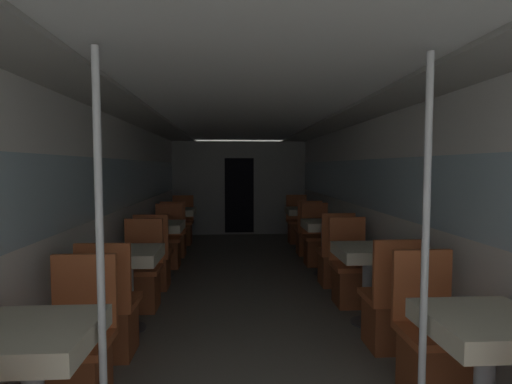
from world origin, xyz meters
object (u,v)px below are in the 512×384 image
at_px(dining_table_right_1, 368,258).
at_px(chair_right_near_1, 390,314).
at_px(dining_table_right_2, 325,229).
at_px(dining_table_left_0, 32,350).
at_px(support_pole_left_0, 100,267).
at_px(chair_right_far_0, 431,353).
at_px(support_pole_right_0, 425,262).
at_px(dining_table_left_1, 128,262).
at_px(chair_left_near_3, 174,239).
at_px(chair_left_near_1, 111,321).
at_px(chair_left_far_2, 168,248).
at_px(chair_left_far_0, 77,364).
at_px(dining_table_left_2, 161,231).
at_px(chair_left_near_2, 154,265).
at_px(chair_left_far_1, 141,282).
at_px(chair_right_near_2, 335,263).
at_px(dining_table_left_3, 178,215).
at_px(chair_right_far_1, 351,278).
at_px(chair_right_near_3, 308,238).
at_px(dining_table_right_3, 302,214).
at_px(dining_table_right_0, 486,337).
at_px(chair_right_far_3, 297,228).
at_px(chair_left_far_3, 182,229).
at_px(chair_right_far_2, 316,246).

xyz_separation_m(dining_table_right_1, chair_right_near_1, (-0.00, -0.54, -0.34)).
bearing_deg(chair_right_near_1, dining_table_right_2, 90.00).
height_order(dining_table_left_0, support_pole_left_0, support_pole_left_0).
distance_m(support_pole_left_0, chair_right_far_0, 2.13).
distance_m(dining_table_left_0, support_pole_right_0, 1.96).
relative_size(dining_table_left_0, chair_right_far_0, 0.80).
height_order(dining_table_left_1, dining_table_right_2, same).
bearing_deg(chair_left_near_3, chair_left_near_1, -90.00).
xyz_separation_m(dining_table_left_0, chair_left_far_2, (0.00, 4.06, -0.34)).
height_order(chair_left_far_0, chair_left_far_2, same).
relative_size(dining_table_left_2, chair_left_near_2, 0.80).
xyz_separation_m(chair_left_far_1, chair_right_near_2, (2.25, 0.69, 0.00)).
bearing_deg(dining_table_right_1, dining_table_left_3, 122.57).
relative_size(chair_left_near_2, chair_right_far_0, 1.00).
bearing_deg(dining_table_left_1, chair_right_near_1, -13.41).
height_order(support_pole_left_0, dining_table_right_2, support_pole_left_0).
relative_size(dining_table_left_1, chair_left_far_2, 0.80).
relative_size(chair_left_near_3, chair_right_far_0, 1.00).
bearing_deg(chair_left_near_3, chair_left_near_2, -90.00).
height_order(support_pole_left_0, chair_left_near_3, support_pole_left_0).
distance_m(chair_left_near_1, chair_right_far_1, 2.49).
distance_m(dining_table_left_0, chair_right_near_3, 5.27).
bearing_deg(dining_table_right_2, chair_left_near_1, -134.40).
bearing_deg(chair_left_near_3, chair_left_far_1, -90.00).
relative_size(chair_left_near_2, dining_table_right_3, 1.26).
bearing_deg(dining_table_right_3, chair_left_near_2, -134.40).
xyz_separation_m(dining_table_left_0, dining_table_left_3, (0.00, 5.29, 0.00)).
height_order(dining_table_left_2, chair_right_far_1, chair_right_far_1).
bearing_deg(dining_table_right_0, chair_right_near_1, 90.00).
xyz_separation_m(dining_table_left_1, dining_table_right_1, (2.25, 0.00, 0.00)).
height_order(chair_left_far_0, dining_table_right_1, chair_left_far_0).
xyz_separation_m(chair_left_far_2, dining_table_right_0, (2.25, -4.06, 0.34)).
height_order(chair_right_far_1, chair_right_far_3, same).
relative_size(chair_left_far_0, support_pole_left_0, 0.46).
bearing_deg(chair_left_near_2, support_pole_right_0, -57.28).
bearing_deg(chair_left_far_2, chair_right_far_0, 122.57).
bearing_deg(chair_left_far_0, chair_right_near_3, -118.11).
distance_m(dining_table_left_2, chair_right_near_3, 2.59).
xyz_separation_m(dining_table_left_0, chair_right_near_1, (2.25, 1.23, -0.34)).
bearing_deg(dining_table_right_1, chair_right_near_1, -90.00).
bearing_deg(dining_table_right_3, dining_table_left_0, -113.07).
height_order(dining_table_left_0, chair_left_far_3, chair_left_far_3).
bearing_deg(chair_left_far_3, chair_right_near_2, 128.45).
relative_size(support_pole_right_0, chair_right_far_2, 2.19).
distance_m(chair_right_far_0, chair_right_near_2, 2.45).
xyz_separation_m(chair_left_far_2, dining_table_left_3, (-0.00, 1.23, 0.34)).
bearing_deg(chair_left_near_3, chair_right_near_3, 0.00).
bearing_deg(chair_right_near_3, chair_left_far_0, -118.11).
bearing_deg(chair_right_far_1, chair_left_far_1, 0.00).
bearing_deg(chair_right_far_3, chair_right_far_0, 90.00).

